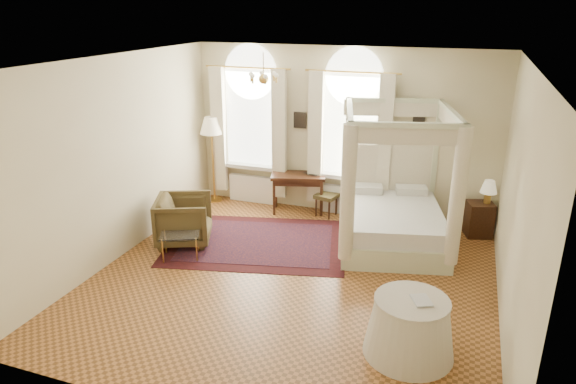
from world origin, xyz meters
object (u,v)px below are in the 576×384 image
Objects in this scene: stool at (326,198)px; armchair at (184,220)px; writing_desk at (298,180)px; side_table at (410,327)px; floor_lamp at (211,130)px; coffee_table at (180,236)px; canopy_bed at (393,215)px; nightstand at (479,219)px.

armchair reaches higher than stool.
side_table is (2.71, -3.88, -0.32)m from writing_desk.
stool is at bearing -0.55° from writing_desk.
coffee_table is at bearing -74.97° from floor_lamp.
canopy_bed reaches higher than nightstand.
stool is 0.26× the size of floor_lamp.
writing_desk is at bearing 180.00° from nightstand.
floor_lamp is at bearing 180.00° from nightstand.
floor_lamp is at bearing 139.93° from side_table.
side_table is (0.67, -2.98, -0.18)m from canopy_bed.
coffee_table is 0.69× the size of side_table.
canopy_bed reaches higher than side_table.
canopy_bed is 2.75× the size of armchair.
writing_desk is at bearing 64.84° from coffee_table.
stool is (0.60, -0.01, -0.31)m from writing_desk.
armchair is at bearing -157.54° from nightstand.
nightstand is at bearing -90.10° from armchair.
writing_desk reaches higher than coffee_table.
nightstand is 3.51m from writing_desk.
nightstand is 5.37m from coffee_table.
canopy_bed is 3.68m from armchair.
writing_desk is at bearing 156.20° from canopy_bed.
armchair is 0.59m from coffee_table.
writing_desk reaches higher than side_table.
nightstand is 3.96m from side_table.
coffee_table is (-1.82, -2.58, 0.01)m from stool.
stool is (-2.89, -0.01, 0.06)m from nightstand.
stool reaches higher than coffee_table.
stool is 0.44× the size of side_table.
canopy_bed is 3.06m from side_table.
canopy_bed is 5.39× the size of stool.
coffee_table is 4.13m from side_table.
armchair is at bearing 156.15° from side_table.
writing_desk is 0.65× the size of floor_lamp.
floor_lamp is at bearing 105.03° from coffee_table.
canopy_bed is 1.70m from stool.
stool is 0.51× the size of armchair.
floor_lamp reaches higher than nightstand.
coffee_table is at bearing 161.71° from side_table.
stool is 2.78m from floor_lamp.
armchair is at bearing -161.86° from canopy_bed.
nightstand is 0.68× the size of armchair.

